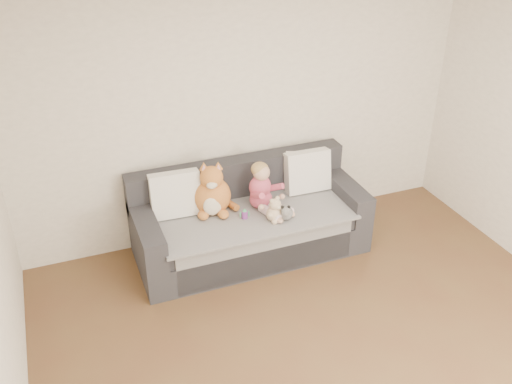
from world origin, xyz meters
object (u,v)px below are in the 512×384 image
sofa (249,222)px  sippy_cup (245,213)px  teddy_bear (275,211)px  plush_cat (213,194)px  toddler (263,190)px

sofa → sippy_cup: size_ratio=21.41×
sofa → teddy_bear: 0.42m
plush_cat → teddy_bear: 0.61m
toddler → teddy_bear: toddler is taller
sippy_cup → sofa: bearing=57.5°
sofa → teddy_bear: size_ratio=8.94×
teddy_bear → sippy_cup: size_ratio=2.39×
toddler → sippy_cup: bearing=-176.4°
plush_cat → teddy_bear: plush_cat is taller
teddy_bear → sofa: bearing=94.2°
teddy_bear → sippy_cup: 0.29m
plush_cat → teddy_bear: bearing=-20.5°
toddler → plush_cat: size_ratio=0.89×
toddler → teddy_bear: bearing=-108.5°
sofa → sippy_cup: (-0.10, -0.16, 0.22)m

